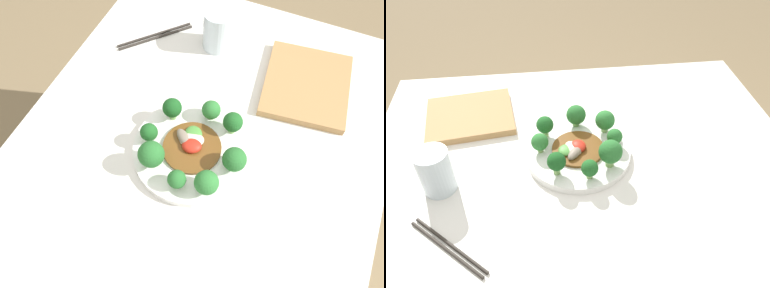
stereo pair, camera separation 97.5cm
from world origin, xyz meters
TOP-DOWN VIEW (x-y plane):
  - ground_plane at (0.00, 0.00)m, footprint 8.00×8.00m
  - table at (0.00, 0.00)m, footprint 1.11×0.83m
  - plate at (-0.02, -0.01)m, footprint 0.27×0.27m
  - broccoli_south at (-0.00, -0.10)m, footprint 0.04×0.04m
  - broccoli_west at (-0.11, -0.00)m, footprint 0.04×0.04m
  - broccoli_northeast at (0.06, 0.06)m, footprint 0.05×0.05m
  - broccoli_southwest at (-0.07, -0.08)m, footprint 0.05×0.05m
  - broccoli_east at (0.08, 0.00)m, footprint 0.04×0.04m
  - broccoli_north at (-0.01, 0.09)m, footprint 0.05×0.05m
  - broccoli_northwest at (-0.09, 0.06)m, footprint 0.05×0.05m
  - broccoli_southeast at (0.05, -0.07)m, footprint 0.06×0.06m
  - stirfry_center at (-0.02, -0.01)m, footprint 0.13×0.13m
  - drinking_glass at (-0.35, -0.08)m, footprint 0.08×0.08m
  - chopsticks at (-0.31, -0.25)m, footprint 0.17×0.16m
  - cutting_board at (-0.30, 0.18)m, footprint 0.26×0.24m

SIDE VIEW (x-z plane):
  - ground_plane at x=0.00m, z-range 0.00..0.00m
  - table at x=0.00m, z-range 0.00..0.72m
  - chopsticks at x=-0.31m, z-range 0.72..0.73m
  - plate at x=-0.02m, z-range 0.72..0.74m
  - cutting_board at x=-0.30m, z-range 0.72..0.74m
  - stirfry_center at x=-0.02m, z-range 0.74..0.76m
  - broccoli_east at x=0.08m, z-range 0.74..0.79m
  - broccoli_south at x=0.00m, z-range 0.74..0.79m
  - broccoli_west at x=-0.11m, z-range 0.74..0.80m
  - broccoli_north at x=-0.01m, z-range 0.74..0.80m
  - broccoli_northeast at x=0.06m, z-range 0.74..0.81m
  - broccoli_northwest at x=-0.09m, z-range 0.75..0.81m
  - drinking_glass at x=-0.35m, z-range 0.72..0.83m
  - broccoli_southwest at x=-0.07m, z-range 0.75..0.81m
  - broccoli_southeast at x=0.05m, z-range 0.75..0.82m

